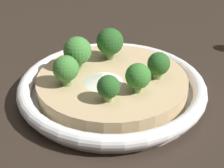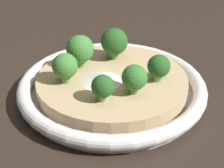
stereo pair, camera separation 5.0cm
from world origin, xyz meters
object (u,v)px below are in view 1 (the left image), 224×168
(risotto_bowl, at_px, (112,86))
(broccoli_right, at_px, (77,51))
(broccoli_back_left, at_px, (138,76))
(broccoli_back_right, at_px, (66,69))
(broccoli_left, at_px, (159,64))
(broccoli_front_right, at_px, (110,42))
(broccoli_back, at_px, (108,87))

(risotto_bowl, distance_m, broccoli_right, 0.07)
(risotto_bowl, relative_size, broccoli_back_left, 6.67)
(broccoli_back_right, distance_m, broccoli_left, 0.13)
(broccoli_back_left, xyz_separation_m, broccoli_front_right, (0.06, -0.08, 0.01))
(broccoli_back_right, xyz_separation_m, broccoli_front_right, (-0.03, -0.09, 0.00))
(broccoli_left, bearing_deg, broccoli_front_right, -24.77)
(broccoli_back_left, bearing_deg, broccoli_right, -21.32)
(broccoli_back_left, xyz_separation_m, broccoli_left, (-0.02, -0.04, -0.00))
(broccoli_back_left, bearing_deg, broccoli_left, -113.50)
(broccoli_back_left, xyz_separation_m, broccoli_back, (0.03, 0.03, -0.00))
(risotto_bowl, height_order, broccoli_back_right, broccoli_back_right)
(risotto_bowl, bearing_deg, broccoli_back_right, 35.43)
(broccoli_left, relative_size, broccoli_back, 1.08)
(broccoli_back_left, height_order, broccoli_left, broccoli_back_left)
(broccoli_front_right, bearing_deg, broccoli_right, 50.67)
(broccoli_back, bearing_deg, broccoli_back_right, -18.14)
(risotto_bowl, distance_m, broccoli_front_right, 0.07)
(broccoli_front_right, bearing_deg, broccoli_back_left, 127.34)
(broccoli_back_left, relative_size, broccoli_right, 0.82)
(risotto_bowl, xyz_separation_m, broccoli_right, (0.06, -0.01, 0.04))
(broccoli_front_right, bearing_deg, broccoli_left, 155.23)
(broccoli_front_right, bearing_deg, broccoli_back, 105.88)
(broccoli_back_right, height_order, broccoli_left, broccoli_back_right)
(broccoli_back_right, relative_size, broccoli_back, 1.20)
(broccoli_back_right, bearing_deg, broccoli_back_left, -174.38)
(broccoli_left, bearing_deg, broccoli_back_right, 24.94)
(broccoli_back_left, distance_m, broccoli_front_right, 0.10)
(broccoli_back_left, bearing_deg, broccoli_back, 45.69)
(broccoli_left, relative_size, broccoli_front_right, 0.77)
(broccoli_right, bearing_deg, broccoli_back, 134.36)
(risotto_bowl, relative_size, broccoli_right, 5.49)
(broccoli_back_right, relative_size, broccoli_left, 1.11)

